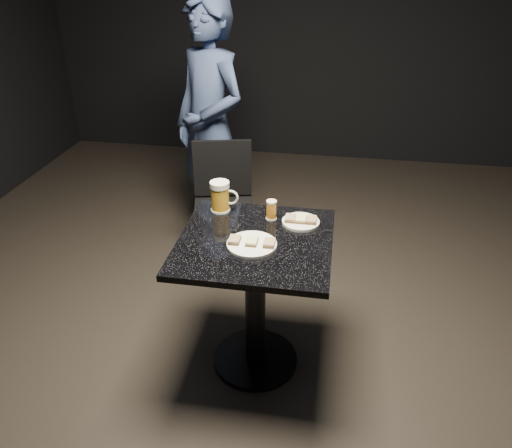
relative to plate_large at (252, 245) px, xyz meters
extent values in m
plane|color=black|center=(0.01, 0.06, -0.76)|extent=(6.00, 6.00, 0.00)
cylinder|color=white|center=(0.00, 0.00, 0.00)|extent=(0.22, 0.22, 0.01)
cylinder|color=white|center=(0.20, 0.24, 0.00)|extent=(0.18, 0.18, 0.01)
imported|color=navy|center=(-0.50, 1.27, 0.09)|extent=(0.74, 0.69, 1.69)
cylinder|color=black|center=(0.01, 0.06, -0.74)|extent=(0.44, 0.44, 0.03)
cylinder|color=black|center=(0.01, 0.06, -0.38)|extent=(0.10, 0.10, 0.69)
cube|color=black|center=(0.01, 0.06, -0.02)|extent=(0.70, 0.70, 0.03)
cylinder|color=silver|center=(-0.21, 0.31, 0.00)|extent=(0.10, 0.10, 0.01)
cylinder|color=gold|center=(-0.21, 0.31, 0.06)|extent=(0.09, 0.09, 0.12)
cylinder|color=white|center=(-0.21, 0.31, 0.14)|extent=(0.10, 0.10, 0.03)
torus|color=silver|center=(-0.16, 0.31, 0.07)|extent=(0.08, 0.01, 0.08)
cylinder|color=white|center=(0.05, 0.26, 0.00)|extent=(0.05, 0.05, 0.01)
cylinder|color=orange|center=(0.05, 0.26, 0.04)|extent=(0.05, 0.05, 0.08)
cylinder|color=white|center=(0.05, 0.26, 0.09)|extent=(0.05, 0.05, 0.01)
cube|color=black|center=(-0.33, 0.86, -0.31)|extent=(0.45, 0.45, 0.04)
cylinder|color=black|center=(-0.45, 0.66, -0.54)|extent=(0.03, 0.03, 0.43)
cylinder|color=black|center=(-0.14, 0.74, -0.54)|extent=(0.03, 0.03, 0.43)
cylinder|color=black|center=(-0.52, 0.97, -0.54)|extent=(0.03, 0.03, 0.43)
cylinder|color=black|center=(-0.21, 1.05, -0.54)|extent=(0.03, 0.03, 0.43)
cube|color=black|center=(-0.37, 1.02, -0.09)|extent=(0.37, 0.12, 0.37)
cube|color=#4C3521|center=(-0.08, 0.00, 0.01)|extent=(0.05, 0.07, 0.01)
cube|color=#8C7251|center=(-0.08, 0.00, 0.02)|extent=(0.05, 0.07, 0.01)
cube|color=#4C3521|center=(0.00, 0.00, 0.01)|extent=(0.05, 0.07, 0.01)
cube|color=#D1D184|center=(0.00, 0.00, 0.02)|extent=(0.05, 0.07, 0.01)
cube|color=#4C3521|center=(0.08, 0.00, 0.01)|extent=(0.05, 0.07, 0.01)
cube|color=#8C7251|center=(0.08, 0.00, 0.02)|extent=(0.05, 0.07, 0.01)
cube|color=#4C3521|center=(0.15, 0.24, 0.01)|extent=(0.05, 0.07, 0.01)
cube|color=#8C7251|center=(0.15, 0.24, 0.02)|extent=(0.05, 0.07, 0.01)
cube|color=#4C3521|center=(0.20, 0.24, 0.01)|extent=(0.05, 0.07, 0.01)
cube|color=#D1D184|center=(0.20, 0.24, 0.02)|extent=(0.05, 0.07, 0.01)
cube|color=#4C3521|center=(0.25, 0.24, 0.01)|extent=(0.05, 0.07, 0.01)
cube|color=#8C7251|center=(0.25, 0.24, 0.02)|extent=(0.05, 0.07, 0.01)
camera|label=1|loc=(0.33, -1.86, 1.17)|focal=35.00mm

